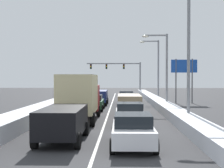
# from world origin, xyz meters

# --- Properties ---
(ground_plane) EXTENTS (141.88, 141.88, 0.00)m
(ground_plane) POSITION_xyz_m (0.00, 21.83, 0.00)
(ground_plane) COLOR #333335
(lane_stripe_between_right_lane_and_center_lane) EXTENTS (0.14, 60.03, 0.01)m
(lane_stripe_between_right_lane_and_center_lane) POSITION_xyz_m (-0.00, 27.28, 0.00)
(lane_stripe_between_right_lane_and_center_lane) COLOR silver
(lane_stripe_between_right_lane_and_center_lane) RESTS_ON ground
(snow_bank_right_shoulder) EXTENTS (1.43, 60.03, 0.74)m
(snow_bank_right_shoulder) POSITION_xyz_m (5.30, 27.28, 0.37)
(snow_bank_right_shoulder) COLOR white
(snow_bank_right_shoulder) RESTS_ON ground
(snow_bank_left_shoulder) EXTENTS (1.84, 60.03, 0.92)m
(snow_bank_left_shoulder) POSITION_xyz_m (-5.30, 27.28, 0.46)
(snow_bank_left_shoulder) COLOR white
(snow_bank_left_shoulder) RESTS_ON ground
(sedan_white_right_lane_nearest) EXTENTS (2.00, 4.50, 1.51)m
(sedan_white_right_lane_nearest) POSITION_xyz_m (1.64, 6.01, 0.76)
(sedan_white_right_lane_nearest) COLOR silver
(sedan_white_right_lane_nearest) RESTS_ON ground
(sedan_silver_right_lane_second) EXTENTS (2.00, 4.50, 1.51)m
(sedan_silver_right_lane_second) POSITION_xyz_m (1.69, 12.54, 0.76)
(sedan_silver_right_lane_second) COLOR #B7BABF
(sedan_silver_right_lane_second) RESTS_ON ground
(suv_tan_right_lane_third) EXTENTS (2.16, 4.90, 1.67)m
(suv_tan_right_lane_third) POSITION_xyz_m (1.83, 19.21, 1.02)
(suv_tan_right_lane_third) COLOR #937F60
(suv_tan_right_lane_third) RESTS_ON ground
(sedan_gray_right_lane_fourth) EXTENTS (2.00, 4.50, 1.51)m
(sedan_gray_right_lane_fourth) POSITION_xyz_m (1.87, 25.66, 0.76)
(sedan_gray_right_lane_fourth) COLOR slate
(sedan_gray_right_lane_fourth) RESTS_ON ground
(sedan_charcoal_right_lane_fifth) EXTENTS (2.00, 4.50, 1.51)m
(sedan_charcoal_right_lane_fifth) POSITION_xyz_m (1.78, 31.42, 0.76)
(sedan_charcoal_right_lane_fifth) COLOR #38383D
(sedan_charcoal_right_lane_fifth) RESTS_ON ground
(suv_black_center_lane_nearest) EXTENTS (2.16, 4.90, 1.67)m
(suv_black_center_lane_nearest) POSITION_xyz_m (-1.75, 7.12, 1.02)
(suv_black_center_lane_nearest) COLOR black
(suv_black_center_lane_nearest) RESTS_ON ground
(box_truck_center_lane_second) EXTENTS (2.53, 7.20, 3.36)m
(box_truck_center_lane_second) POSITION_xyz_m (-1.85, 14.48, 1.90)
(box_truck_center_lane_second) COLOR maroon
(box_truck_center_lane_second) RESTS_ON ground
(sedan_green_center_lane_third) EXTENTS (2.00, 4.50, 1.51)m
(sedan_green_center_lane_third) POSITION_xyz_m (-1.55, 22.56, 0.76)
(sedan_green_center_lane_third) COLOR #1E5633
(sedan_green_center_lane_third) RESTS_ON ground
(suv_navy_center_lane_fourth) EXTENTS (2.16, 4.90, 1.67)m
(suv_navy_center_lane_fourth) POSITION_xyz_m (-1.50, 28.72, 1.02)
(suv_navy_center_lane_fourth) COLOR navy
(suv_navy_center_lane_fourth) RESTS_ON ground
(sedan_maroon_center_lane_fifth) EXTENTS (2.00, 4.50, 1.51)m
(sedan_maroon_center_lane_fifth) POSITION_xyz_m (-1.75, 35.77, 0.76)
(sedan_maroon_center_lane_fifth) COLOR maroon
(sedan_maroon_center_lane_fifth) RESTS_ON ground
(traffic_light_gantry) EXTENTS (10.60, 0.47, 6.20)m
(traffic_light_gantry) POSITION_xyz_m (1.18, 54.56, 4.72)
(traffic_light_gantry) COLOR slate
(traffic_light_gantry) RESTS_ON ground
(street_lamp_right_near) EXTENTS (2.66, 0.36, 8.99)m
(street_lamp_right_near) POSITION_xyz_m (5.42, 13.64, 5.32)
(street_lamp_right_near) COLOR gray
(street_lamp_right_near) RESTS_ON ground
(street_lamp_right_mid) EXTENTS (2.66, 0.36, 7.65)m
(street_lamp_right_mid) POSITION_xyz_m (5.44, 24.56, 4.61)
(street_lamp_right_mid) COLOR gray
(street_lamp_right_mid) RESTS_ON ground
(street_lamp_right_far) EXTENTS (2.66, 0.36, 8.28)m
(street_lamp_right_far) POSITION_xyz_m (5.86, 35.47, 4.95)
(street_lamp_right_far) COLOR gray
(street_lamp_right_far) RESTS_ON ground
(roadside_sign_right) EXTENTS (3.20, 0.16, 5.50)m
(roadside_sign_right) POSITION_xyz_m (8.93, 31.47, 4.02)
(roadside_sign_right) COLOR #59595B
(roadside_sign_right) RESTS_ON ground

